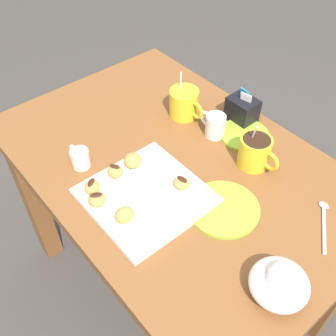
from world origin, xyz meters
The scene contains 22 objects.
ground_plane centered at (0.00, 0.00, 0.00)m, with size 8.00×8.00×0.00m, color #423D38.
dining_table centered at (0.00, 0.00, 0.59)m, with size 1.08×0.72×0.73m.
pastry_plate_square centered at (0.05, -0.15, 0.74)m, with size 0.29×0.29×0.02m, color white.
coffee_mug_yellow_left centered at (-0.15, 0.16, 0.78)m, with size 0.13×0.09×0.14m.
coffee_mug_yellow_right centered at (0.15, 0.16, 0.78)m, with size 0.13×0.09×0.14m.
cream_pitcher_white centered at (-0.01, 0.17, 0.77)m, with size 0.10×0.06×0.07m.
sugar_caddy centered at (-0.01, 0.28, 0.77)m, with size 0.09×0.07×0.11m.
ice_cream_bowl centered at (0.44, -0.09, 0.77)m, with size 0.13×0.13×0.10m.
chocolate_sauce_pitcher centered at (-0.16, -0.21, 0.76)m, with size 0.09×0.05×0.06m.
saucer_lime_left centered at (0.21, -0.02, 0.74)m, with size 0.18×0.18×0.01m, color #9EC633.
saucer_lime_right centered at (0.05, 0.24, 0.74)m, with size 0.15×0.15×0.01m, color #9EC633.
loose_spoon_near_saucer centered at (0.40, 0.15, 0.73)m, with size 0.10×0.13×0.01m.
beignet_0 centered at (-0.05, -0.17, 0.76)m, with size 0.04×0.04×0.04m, color #D19347.
chocolate_drizzle_0 centered at (-0.05, -0.17, 0.78)m, with size 0.03×0.01×0.01m, color #381E11.
beignet_1 centered at (-0.05, -0.11, 0.76)m, with size 0.05×0.05×0.03m, color #D19347.
beignet_2 centered at (0.00, -0.26, 0.76)m, with size 0.04×0.05×0.03m, color #D19347.
chocolate_drizzle_2 centered at (0.00, -0.26, 0.78)m, with size 0.03×0.02×0.01m, color #381E11.
beignet_3 centered at (0.10, -0.06, 0.76)m, with size 0.05×0.04×0.03m, color #D19347.
chocolate_drizzle_3 centered at (0.10, -0.06, 0.78)m, with size 0.03×0.01×0.01m, color #381E11.
beignet_4 centered at (-0.04, -0.25, 0.76)m, with size 0.04×0.04×0.03m, color #D19347.
chocolate_drizzle_4 centered at (-0.04, -0.25, 0.78)m, with size 0.03×0.01×0.01m, color #381E11.
beignet_5 centered at (0.09, -0.24, 0.77)m, with size 0.05×0.04×0.04m, color #D19347.
Camera 1 is at (0.61, -0.54, 1.54)m, focal length 42.50 mm.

